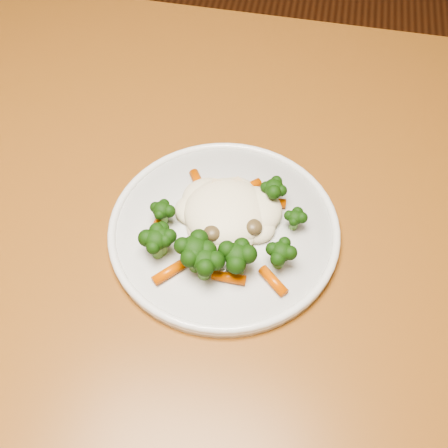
% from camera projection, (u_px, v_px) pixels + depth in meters
% --- Properties ---
extents(dining_table, '(1.26, 0.85, 0.75)m').
position_uv_depth(dining_table, '(202.00, 237.00, 0.80)').
color(dining_table, '#955822').
rests_on(dining_table, ground).
extents(plate, '(0.28, 0.28, 0.01)m').
position_uv_depth(plate, '(224.00, 230.00, 0.69)').
color(plate, white).
rests_on(plate, dining_table).
extents(meal, '(0.19, 0.17, 0.05)m').
position_uv_depth(meal, '(219.00, 226.00, 0.66)').
color(meal, '#FDEFCA').
rests_on(meal, plate).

